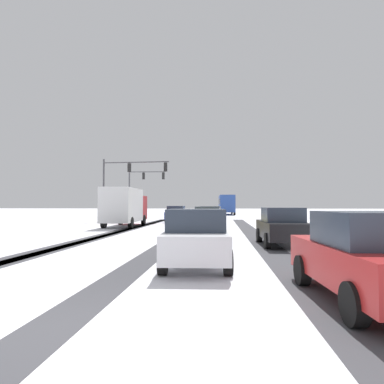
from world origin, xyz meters
name	(u,v)px	position (x,y,z in m)	size (l,w,h in m)	color
ground_plane	(39,335)	(0.00, 0.00, 0.00)	(300.00, 300.00, 0.00)	white
wheel_track_left_lane	(252,233)	(4.32, 17.14, 0.00)	(1.13, 37.70, 0.01)	#424247
wheel_track_right_lane	(183,232)	(0.02, 17.14, 0.00)	(0.88, 37.70, 0.01)	#424247
wheel_track_center	(116,232)	(-4.32, 17.14, 0.00)	(0.97, 37.70, 0.01)	#424247
wheel_track_oncoming	(121,232)	(-3.99, 17.14, 0.00)	(0.83, 37.70, 0.01)	#424247
sidewalk_kerb_right	(380,235)	(11.16, 15.42, 0.06)	(4.00, 37.70, 0.12)	white
traffic_signal_far_left	(142,183)	(-8.12, 40.33, 4.59)	(4.89, 0.46, 6.50)	#47474C
traffic_signal_near_left	(126,176)	(-7.32, 30.12, 4.69)	(7.02, 0.66, 6.50)	#47474C
car_blue_lead	(176,214)	(-2.04, 29.52, 0.82)	(1.90, 4.13, 1.62)	#233899
car_grey_second	(211,216)	(1.58, 23.35, 0.82)	(1.93, 4.15, 1.62)	slate
car_yellow_cab_third	(208,219)	(1.58, 18.31, 0.82)	(1.99, 4.18, 1.62)	yellow
car_black_fourth	(282,226)	(5.03, 10.59, 0.82)	(1.90, 4.13, 1.62)	black
car_white_fifth	(196,237)	(1.73, 5.28, 0.82)	(1.99, 4.18, 1.62)	silver
car_red_sixth	(369,257)	(5.06, 1.96, 0.82)	(2.01, 4.19, 1.62)	red
bus_oncoming	(226,203)	(3.31, 57.28, 1.99)	(2.92, 11.07, 3.38)	#284793
box_truck_delivery	(125,206)	(-5.29, 22.71, 1.63)	(2.46, 7.46, 3.02)	red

